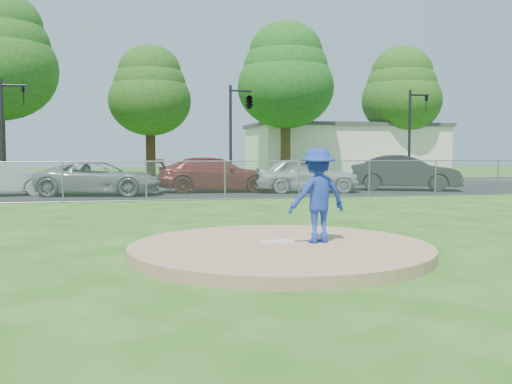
{
  "coord_description": "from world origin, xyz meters",
  "views": [
    {
      "loc": [
        -2.63,
        -9.78,
        1.84
      ],
      "look_at": [
        0.0,
        2.0,
        1.0
      ],
      "focal_mm": 40.0,
      "sensor_mm": 36.0,
      "label": 1
    }
  ],
  "objects_px": {
    "traffic_signal_right": "(413,127)",
    "traffic_cone": "(37,188)",
    "traffic_signal_left": "(7,123)",
    "traffic_signal_center": "(247,103)",
    "commercial_building": "(343,149)",
    "tree_far_right": "(402,90)",
    "tree_center": "(150,90)",
    "parked_car_pearl": "(307,175)",
    "tree_right": "(286,75)",
    "parked_car_gray": "(100,178)",
    "pitcher": "(317,195)",
    "parked_car_darkred": "(216,175)",
    "parked_car_charcoal": "(405,173)"
  },
  "relations": [
    {
      "from": "traffic_signal_right",
      "to": "traffic_cone",
      "type": "xyz_separation_m",
      "value": [
        -20.68,
        -6.24,
        -3.02
      ]
    },
    {
      "from": "traffic_signal_left",
      "to": "traffic_signal_center",
      "type": "bearing_deg",
      "value": -0.0
    },
    {
      "from": "traffic_cone",
      "to": "traffic_signal_right",
      "type": "bearing_deg",
      "value": 16.79
    },
    {
      "from": "commercial_building",
      "to": "tree_far_right",
      "type": "height_order",
      "value": "tree_far_right"
    },
    {
      "from": "commercial_building",
      "to": "tree_center",
      "type": "xyz_separation_m",
      "value": [
        -17.0,
        -4.0,
        4.31
      ]
    },
    {
      "from": "traffic_cone",
      "to": "parked_car_pearl",
      "type": "height_order",
      "value": "parked_car_pearl"
    },
    {
      "from": "commercial_building",
      "to": "tree_right",
      "type": "relative_size",
      "value": 1.41
    },
    {
      "from": "tree_center",
      "to": "parked_car_pearl",
      "type": "bearing_deg",
      "value": -71.5
    },
    {
      "from": "tree_far_right",
      "to": "traffic_signal_right",
      "type": "xyz_separation_m",
      "value": [
        -5.76,
        -13.0,
        -3.7
      ]
    },
    {
      "from": "traffic_signal_left",
      "to": "traffic_signal_right",
      "type": "distance_m",
      "value": 23.0
    },
    {
      "from": "parked_car_gray",
      "to": "parked_car_pearl",
      "type": "bearing_deg",
      "value": -78.29
    },
    {
      "from": "pitcher",
      "to": "parked_car_darkred",
      "type": "distance_m",
      "value": 16.31
    },
    {
      "from": "parked_car_darkred",
      "to": "parked_car_charcoal",
      "type": "distance_m",
      "value": 9.13
    },
    {
      "from": "traffic_signal_center",
      "to": "traffic_signal_right",
      "type": "bearing_deg",
      "value": 0.0
    },
    {
      "from": "traffic_signal_center",
      "to": "traffic_cone",
      "type": "xyz_separation_m",
      "value": [
        -10.42,
        -6.24,
        -4.27
      ]
    },
    {
      "from": "parked_car_gray",
      "to": "traffic_cone",
      "type": "bearing_deg",
      "value": 94.17
    },
    {
      "from": "traffic_signal_left",
      "to": "traffic_signal_right",
      "type": "xyz_separation_m",
      "value": [
        23.0,
        0.0,
        0.0
      ]
    },
    {
      "from": "tree_far_right",
      "to": "traffic_cone",
      "type": "relative_size",
      "value": 16.33
    },
    {
      "from": "traffic_signal_left",
      "to": "parked_car_gray",
      "type": "bearing_deg",
      "value": -53.55
    },
    {
      "from": "traffic_signal_right",
      "to": "parked_car_charcoal",
      "type": "bearing_deg",
      "value": -120.6
    },
    {
      "from": "traffic_signal_right",
      "to": "parked_car_pearl",
      "type": "bearing_deg",
      "value": -142.44
    },
    {
      "from": "traffic_cone",
      "to": "pitcher",
      "type": "bearing_deg",
      "value": -65.51
    },
    {
      "from": "traffic_cone",
      "to": "parked_car_pearl",
      "type": "xyz_separation_m",
      "value": [
        11.76,
        -0.62,
        0.48
      ]
    },
    {
      "from": "parked_car_charcoal",
      "to": "traffic_signal_left",
      "type": "bearing_deg",
      "value": 94.37
    },
    {
      "from": "traffic_signal_left",
      "to": "traffic_cone",
      "type": "relative_size",
      "value": 8.52
    },
    {
      "from": "tree_center",
      "to": "traffic_cone",
      "type": "distance_m",
      "value": 20.0
    },
    {
      "from": "tree_center",
      "to": "parked_car_charcoal",
      "type": "relative_size",
      "value": 1.9
    },
    {
      "from": "tree_center",
      "to": "traffic_signal_left",
      "type": "relative_size",
      "value": 1.76
    },
    {
      "from": "tree_far_right",
      "to": "parked_car_pearl",
      "type": "relative_size",
      "value": 2.27
    },
    {
      "from": "tree_far_right",
      "to": "pitcher",
      "type": "distance_m",
      "value": 40.37
    },
    {
      "from": "traffic_cone",
      "to": "parked_car_charcoal",
      "type": "distance_m",
      "value": 16.85
    },
    {
      "from": "tree_center",
      "to": "parked_car_gray",
      "type": "distance_m",
      "value": 19.72
    },
    {
      "from": "commercial_building",
      "to": "parked_car_gray",
      "type": "xyz_separation_m",
      "value": [
        -19.85,
        -22.65,
        -1.43
      ]
    },
    {
      "from": "parked_car_gray",
      "to": "parked_car_darkred",
      "type": "xyz_separation_m",
      "value": [
        5.16,
        1.0,
        0.07
      ]
    },
    {
      "from": "tree_center",
      "to": "parked_car_darkred",
      "type": "relative_size",
      "value": 1.8
    },
    {
      "from": "traffic_signal_center",
      "to": "tree_right",
      "type": "bearing_deg",
      "value": 63.29
    },
    {
      "from": "traffic_signal_right",
      "to": "parked_car_pearl",
      "type": "xyz_separation_m",
      "value": [
        -8.92,
        -6.86,
        -2.55
      ]
    },
    {
      "from": "tree_far_right",
      "to": "parked_car_pearl",
      "type": "distance_m",
      "value": 25.48
    },
    {
      "from": "traffic_signal_center",
      "to": "traffic_signal_right",
      "type": "relative_size",
      "value": 1.0
    },
    {
      "from": "tree_center",
      "to": "tree_far_right",
      "type": "relative_size",
      "value": 0.92
    },
    {
      "from": "parked_car_charcoal",
      "to": "parked_car_darkred",
      "type": "bearing_deg",
      "value": 107.79
    },
    {
      "from": "parked_car_darkred",
      "to": "pitcher",
      "type": "bearing_deg",
      "value": -178.53
    },
    {
      "from": "pitcher",
      "to": "commercial_building",
      "type": "bearing_deg",
      "value": -123.43
    },
    {
      "from": "tree_right",
      "to": "pitcher",
      "type": "relative_size",
      "value": 6.75
    },
    {
      "from": "commercial_building",
      "to": "traffic_signal_left",
      "type": "xyz_separation_m",
      "value": [
        -24.76,
        -16.0,
        1.2
      ]
    },
    {
      "from": "commercial_building",
      "to": "pitcher",
      "type": "distance_m",
      "value": 40.93
    },
    {
      "from": "commercial_building",
      "to": "traffic_signal_right",
      "type": "distance_m",
      "value": 16.14
    },
    {
      "from": "traffic_signal_center",
      "to": "parked_car_pearl",
      "type": "xyz_separation_m",
      "value": [
        1.34,
        -6.86,
        -3.79
      ]
    },
    {
      "from": "parked_car_darkred",
      "to": "parked_car_charcoal",
      "type": "height_order",
      "value": "parked_car_charcoal"
    },
    {
      "from": "traffic_signal_right",
      "to": "parked_car_pearl",
      "type": "relative_size",
      "value": 1.18
    }
  ]
}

